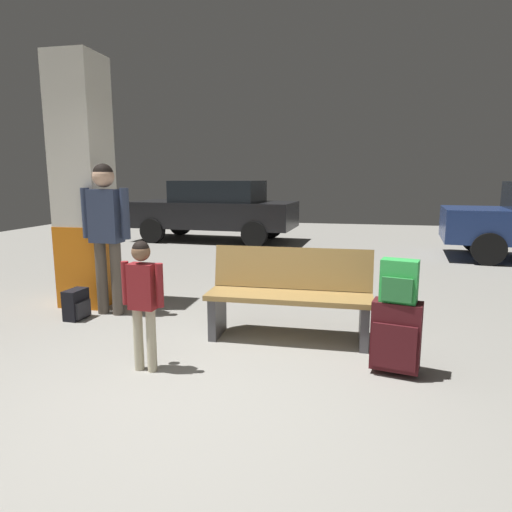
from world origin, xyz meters
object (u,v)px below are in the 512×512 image
Objects in this scene: structural_pillar at (84,185)px; bench at (290,295)px; backpack_dark_floor at (77,305)px; backpack_bright at (399,281)px; parked_car_far at (215,209)px; adult at (106,223)px; suitcase at (396,336)px; child at (143,292)px.

bench is at bearing -15.09° from structural_pillar.
backpack_dark_floor is at bearing 177.61° from bench.
parked_car_far is at bearing 117.37° from backpack_bright.
adult reaches higher than bench.
suitcase is at bearing -17.85° from adult.
suitcase is at bearing 10.10° from child.
suitcase is at bearing -12.45° from backpack_dark_floor.
bench is 4.72× the size of backpack_bright.
bench is at bearing -2.39° from backpack_dark_floor.
adult is 5.10× the size of backpack_dark_floor.
adult reaches higher than suitcase.
structural_pillar is 2.47m from child.
adult is (0.48, -0.35, -0.42)m from structural_pillar.
child reaches higher than bench.
backpack_dark_floor is (-0.27, -0.25, -0.90)m from adult.
backpack_bright is at bearing -17.86° from adult.
child is at bearing -169.91° from backpack_bright.
adult reaches higher than backpack_dark_floor.
suitcase is (0.95, -0.65, -0.12)m from bench.
structural_pillar is 0.73m from adult.
bench is 1.16m from suitcase.
backpack_dark_floor is at bearing -137.18° from adult.
adult is 0.41× the size of parked_car_far.
parked_car_far is at bearing 102.87° from child.
backpack_bright reaches higher than bench.
bench is 1.48m from child.
backpack_bright is (-0.00, -0.00, 0.45)m from suitcase.
suitcase is 3.35m from adult.
parked_car_far reaches higher than backpack_dark_floor.
parked_car_far is (-1.73, 7.59, 0.14)m from child.
backpack_bright is 0.08× the size of parked_car_far.
child is (-1.06, -1.00, 0.23)m from bench.
backpack_dark_floor is (-3.38, 0.75, -0.60)m from backpack_bright.
adult reaches higher than backpack_bright.
parked_car_far is (-0.64, 6.23, -0.27)m from adult.
child is 1.79m from adult.
structural_pillar is 8.83× the size of backpack_dark_floor.
parked_car_far is at bearing 117.37° from suitcase.
child is at bearing -169.90° from suitcase.
backpack_dark_floor is at bearing -86.79° from parked_car_far.
child is at bearing -47.43° from structural_pillar.
structural_pillar is at bearing 132.57° from child.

